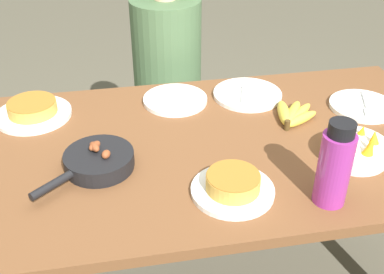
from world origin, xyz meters
TOP-DOWN VIEW (x-y plane):
  - dining_table at (0.00, 0.00)m, footprint 1.80×0.90m
  - banana_bunch at (0.38, 0.09)m, footprint 0.16×0.18m
  - skillet at (-0.30, -0.07)m, footprint 0.29×0.27m
  - frittata_plate_center at (0.07, -0.26)m, footprint 0.24×0.24m
  - frittata_plate_side at (-0.52, 0.28)m, footprint 0.26×0.26m
  - empty_plate_near_front at (0.27, 0.29)m, footprint 0.26×0.26m
  - empty_plate_far_left at (-0.01, 0.30)m, footprint 0.24×0.24m
  - empty_plate_far_right at (0.66, 0.12)m, footprint 0.24×0.24m
  - fruit_bowl_mango at (0.48, -0.16)m, footprint 0.20×0.20m
  - water_bottle at (0.32, -0.34)m, footprint 0.09×0.09m
  - person_figure at (0.02, 0.72)m, footprint 0.34×0.34m

SIDE VIEW (x-z plane):
  - person_figure at x=0.02m, z-range -0.10..1.19m
  - dining_table at x=0.00m, z-range 0.29..1.06m
  - empty_plate_near_front at x=0.27m, z-range 0.77..0.79m
  - empty_plate_far_left at x=-0.01m, z-range 0.77..0.79m
  - empty_plate_far_right at x=0.66m, z-range 0.77..0.79m
  - banana_bunch at x=0.38m, z-range 0.77..0.81m
  - frittata_plate_side at x=-0.52m, z-range 0.77..0.83m
  - frittata_plate_center at x=0.07m, z-range 0.77..0.83m
  - skillet at x=-0.30m, z-range 0.76..0.84m
  - fruit_bowl_mango at x=0.48m, z-range 0.75..0.86m
  - water_bottle at x=0.32m, z-range 0.76..1.01m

